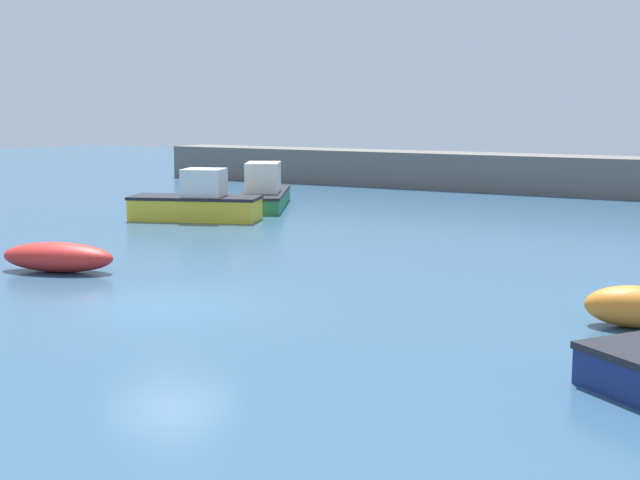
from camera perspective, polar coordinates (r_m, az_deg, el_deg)
ground_plane at (r=20.54m, az=-9.62°, el=-4.45°), size 120.00×120.00×0.20m
harbor_breakwater at (r=47.43m, az=13.97°, el=4.12°), size 45.70×2.88×1.93m
motorboat_with_cabin at (r=35.39m, az=-7.85°, el=2.40°), size 5.42×3.47×2.03m
cabin_cruiser_white at (r=39.53m, az=-3.61°, el=3.07°), size 4.65×6.59×2.01m
fishing_dinghy_green at (r=19.33m, az=19.50°, el=-4.04°), size 2.16×1.43×0.86m
open_tender_yellow at (r=25.26m, az=-16.43°, el=-1.05°), size 3.43×2.09×0.81m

